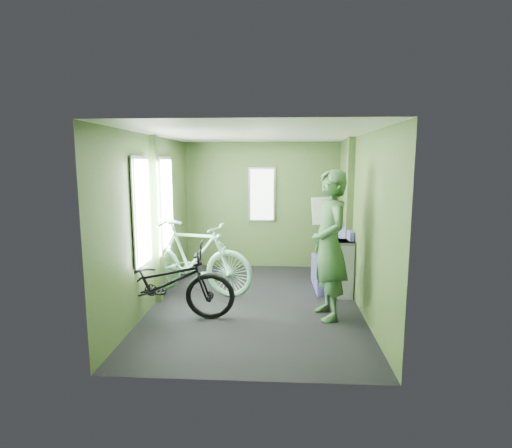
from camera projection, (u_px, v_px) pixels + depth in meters
The scene contains 6 objects.
room at pixel (253, 200), 5.37m from camera, with size 4.00×4.02×2.31m.
bicycle_black at pixel (163, 319), 4.98m from camera, with size 0.63×1.80×0.95m, color black.
bicycle_mint at pixel (194, 294), 5.93m from camera, with size 0.52×1.85×1.11m, color #7EC29A.
passenger at pixel (329, 245), 4.92m from camera, with size 0.58×0.76×1.86m.
waste_box at pixel (344, 268), 5.80m from camera, with size 0.24×0.34×0.82m, color gray.
bench_seat at pixel (332, 270), 6.20m from camera, with size 0.53×0.92×0.96m.
Camera 1 is at (0.32, -5.31, 1.95)m, focal length 28.00 mm.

